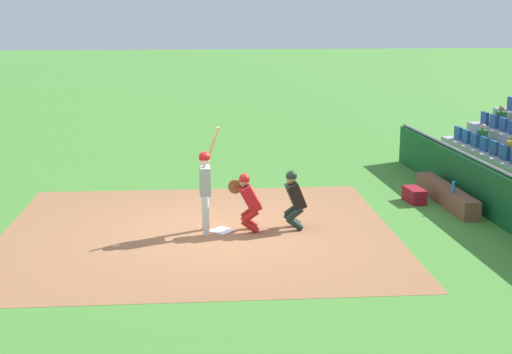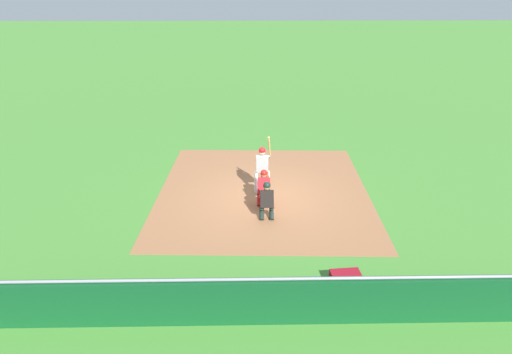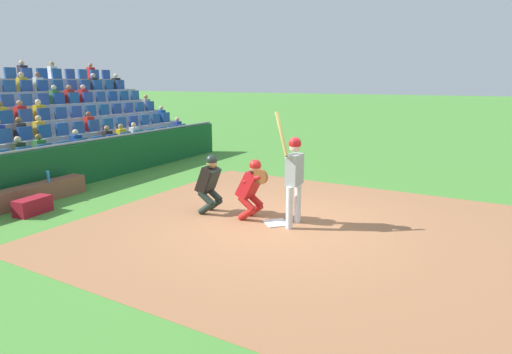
{
  "view_description": "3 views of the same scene",
  "coord_description": "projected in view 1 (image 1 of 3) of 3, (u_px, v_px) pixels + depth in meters",
  "views": [
    {
      "loc": [
        -14.38,
        0.9,
        4.5
      ],
      "look_at": [
        -0.48,
        -0.68,
        1.28
      ],
      "focal_mm": 49.61,
      "sensor_mm": 36.0,
      "label": 1
    },
    {
      "loc": [
        -0.53,
        -13.45,
        6.89
      ],
      "look_at": [
        -0.29,
        -0.31,
        0.91
      ],
      "focal_mm": 29.81,
      "sensor_mm": 36.0,
      "label": 2
    },
    {
      "loc": [
        7.27,
        3.43,
        2.79
      ],
      "look_at": [
        0.44,
        -0.22,
        1.02
      ],
      "focal_mm": 29.81,
      "sensor_mm": 36.0,
      "label": 3
    }
  ],
  "objects": [
    {
      "name": "home_plate_marker",
      "position": [
        222.0,
        231.0,
        15.03
      ],
      "size": [
        0.62,
        0.62,
        0.02
      ],
      "primitive_type": "cube",
      "rotation": [
        0.0,
        0.0,
        0.79
      ],
      "color": "white",
      "rests_on": "infield_dirt_patch"
    },
    {
      "name": "equipment_duffel_bag",
      "position": [
        414.0,
        195.0,
        17.33
      ],
      "size": [
        0.77,
        0.42,
        0.35
      ],
      "primitive_type": "cube",
      "rotation": [
        0.0,
        0.0,
        0.08
      ],
      "color": "maroon",
      "rests_on": "ground_plane"
    },
    {
      "name": "ground_plane",
      "position": [
        222.0,
        231.0,
        15.03
      ],
      "size": [
        160.0,
        160.0,
        0.0
      ],
      "primitive_type": "plane",
      "color": "#478833"
    },
    {
      "name": "water_bottle_on_bench",
      "position": [
        453.0,
        187.0,
        16.46
      ],
      "size": [
        0.07,
        0.07,
        0.27
      ],
      "primitive_type": "cylinder",
      "color": "#2679C8",
      "rests_on": "dugout_bench"
    },
    {
      "name": "batter_at_plate",
      "position": [
        205.0,
        183.0,
        14.7
      ],
      "size": [
        0.59,
        0.46,
        2.23
      ],
      "color": "silver",
      "rests_on": "ground_plane"
    },
    {
      "name": "catcher_crouching",
      "position": [
        248.0,
        199.0,
        14.91
      ],
      "size": [
        0.48,
        0.71,
        1.27
      ],
      "color": "#B11A17",
      "rests_on": "ground_plane"
    },
    {
      "name": "home_plate_umpire",
      "position": [
        294.0,
        197.0,
        15.07
      ],
      "size": [
        0.47,
        0.46,
        1.29
      ],
      "color": "#1C2A23",
      "rests_on": "ground_plane"
    },
    {
      "name": "dugout_wall",
      "position": [
        499.0,
        197.0,
        15.57
      ],
      "size": [
        13.38,
        0.24,
        1.2
      ],
      "color": "#115025",
      "rests_on": "ground_plane"
    },
    {
      "name": "dugout_bench",
      "position": [
        446.0,
        195.0,
        17.19
      ],
      "size": [
        3.21,
        0.4,
        0.44
      ],
      "primitive_type": "cube",
      "color": "brown",
      "rests_on": "ground_plane"
    },
    {
      "name": "infield_dirt_patch",
      "position": [
        198.0,
        232.0,
        14.97
      ],
      "size": [
        7.8,
        8.48,
        0.01
      ],
      "primitive_type": "cube",
      "rotation": [
        0.0,
        0.0,
        -0.03
      ],
      "color": "#9B6643",
      "rests_on": "ground_plane"
    }
  ]
}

